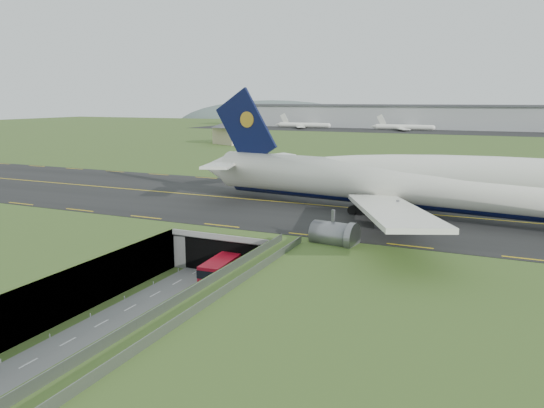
% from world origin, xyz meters
% --- Properties ---
extents(ground, '(900.00, 900.00, 0.00)m').
position_xyz_m(ground, '(0.00, 0.00, 0.00)').
color(ground, '#446227').
rests_on(ground, ground).
extents(airfield_deck, '(800.00, 800.00, 6.00)m').
position_xyz_m(airfield_deck, '(0.00, 0.00, 3.00)').
color(airfield_deck, gray).
rests_on(airfield_deck, ground).
extents(trench_road, '(12.00, 75.00, 0.20)m').
position_xyz_m(trench_road, '(0.00, -7.50, 0.10)').
color(trench_road, slate).
rests_on(trench_road, ground).
extents(taxiway, '(800.00, 44.00, 0.18)m').
position_xyz_m(taxiway, '(0.00, 33.00, 6.09)').
color(taxiway, black).
rests_on(taxiway, airfield_deck).
extents(tunnel_portal, '(17.00, 22.30, 6.00)m').
position_xyz_m(tunnel_portal, '(0.00, 16.71, 3.33)').
color(tunnel_portal, gray).
rests_on(tunnel_portal, ground).
extents(guideway, '(3.00, 53.00, 7.05)m').
position_xyz_m(guideway, '(11.00, -19.11, 5.32)').
color(guideway, '#A8A8A3').
rests_on(guideway, ground).
extents(jumbo_jet, '(105.14, 65.25, 21.76)m').
position_xyz_m(jumbo_jet, '(30.71, 29.57, 11.88)').
color(jumbo_jet, white).
rests_on(jumbo_jet, ground).
extents(shuttle_tram, '(3.74, 8.55, 3.38)m').
position_xyz_m(shuttle_tram, '(2.09, 4.43, 1.85)').
color(shuttle_tram, '#AA0B1D').
rests_on(shuttle_tram, ground).
extents(service_building, '(26.30, 26.30, 10.84)m').
position_xyz_m(service_building, '(-70.70, 145.43, 12.42)').
color(service_building, tan).
rests_on(service_building, ground).
extents(cargo_terminal, '(320.00, 67.00, 15.60)m').
position_xyz_m(cargo_terminal, '(-0.12, 299.41, 13.96)').
color(cargo_terminal, '#B2B2B2').
rests_on(cargo_terminal, ground).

